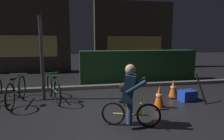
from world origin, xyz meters
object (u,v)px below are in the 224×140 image
(parked_bike_center_left, at_px, (53,88))
(traffic_cone_far, at_px, (173,89))
(parked_bike_left_mid, at_px, (17,91))
(cyclist, at_px, (130,95))
(traffic_cone_near, at_px, (159,97))
(street_post, at_px, (42,59))
(blue_crate, at_px, (187,95))
(closed_umbrella, at_px, (201,89))

(parked_bike_center_left, relative_size, traffic_cone_far, 2.91)
(parked_bike_left_mid, height_order, traffic_cone_far, parked_bike_left_mid)
(traffic_cone_far, relative_size, cyclist, 0.44)
(parked_bike_center_left, height_order, traffic_cone_near, parked_bike_center_left)
(street_post, height_order, blue_crate, street_post)
(street_post, xyz_separation_m, blue_crate, (4.02, -0.90, -1.04))
(blue_crate, height_order, cyclist, cyclist)
(cyclist, bearing_deg, traffic_cone_far, 60.73)
(traffic_cone_near, bearing_deg, traffic_cone_far, 43.68)
(blue_crate, bearing_deg, traffic_cone_far, 122.26)
(closed_umbrella, bearing_deg, traffic_cone_near, 66.12)
(parked_bike_center_left, relative_size, cyclist, 1.29)
(traffic_cone_far, xyz_separation_m, blue_crate, (0.24, -0.38, -0.12))
(traffic_cone_near, bearing_deg, closed_umbrella, 6.71)
(street_post, relative_size, cyclist, 1.91)
(street_post, relative_size, parked_bike_left_mid, 1.39)
(closed_umbrella, bearing_deg, parked_bike_left_mid, 49.10)
(parked_bike_left_mid, height_order, parked_bike_center_left, parked_bike_left_mid)
(traffic_cone_near, bearing_deg, blue_crate, 20.87)
(parked_bike_left_mid, relative_size, parked_bike_center_left, 1.07)
(traffic_cone_near, bearing_deg, cyclist, -140.51)
(traffic_cone_near, height_order, cyclist, cyclist)
(traffic_cone_far, distance_m, closed_umbrella, 0.79)
(traffic_cone_near, xyz_separation_m, closed_umbrella, (1.27, 0.15, 0.12))
(street_post, bearing_deg, traffic_cone_near, -23.66)
(parked_bike_center_left, height_order, blue_crate, parked_bike_center_left)
(traffic_cone_near, bearing_deg, street_post, 156.34)
(blue_crate, bearing_deg, parked_bike_center_left, 168.52)
(parked_bike_center_left, distance_m, cyclist, 2.62)
(parked_bike_left_mid, xyz_separation_m, blue_crate, (4.67, -0.64, -0.21))
(street_post, xyz_separation_m, cyclist, (1.94, -2.14, -0.56))
(street_post, xyz_separation_m, traffic_cone_far, (3.78, -0.52, -0.92))
(traffic_cone_near, xyz_separation_m, blue_crate, (1.05, 0.40, -0.13))
(closed_umbrella, bearing_deg, street_post, 44.24)
(blue_crate, bearing_deg, cyclist, -149.04)
(traffic_cone_far, height_order, cyclist, cyclist)
(blue_crate, height_order, closed_umbrella, closed_umbrella)
(street_post, height_order, parked_bike_center_left, street_post)
(closed_umbrella, bearing_deg, parked_bike_center_left, 45.12)
(parked_bike_center_left, xyz_separation_m, closed_umbrella, (3.96, -1.01, 0.05))
(parked_bike_center_left, bearing_deg, traffic_cone_far, -114.12)
(parked_bike_center_left, xyz_separation_m, blue_crate, (3.73, -0.76, -0.20))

